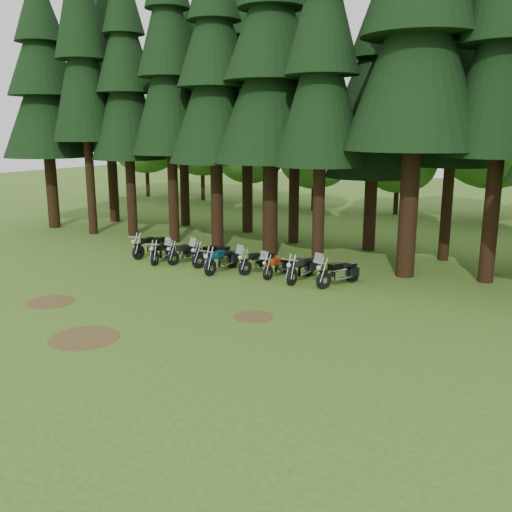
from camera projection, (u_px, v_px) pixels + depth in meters
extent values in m
plane|color=#385E1B|center=(146.00, 301.00, 21.77)|extent=(120.00, 120.00, 0.00)
cylinder|color=black|center=(52.00, 186.00, 37.05)|extent=(0.73, 0.73, 5.51)
cone|color=black|center=(45.00, 102.00, 35.89)|extent=(5.49, 5.49, 6.89)
cone|color=black|center=(41.00, 47.00, 35.17)|extent=(4.39, 4.39, 5.82)
cone|color=black|center=(37.00, 2.00, 34.59)|extent=(3.07, 3.07, 4.59)
cylinder|color=black|center=(90.00, 179.00, 34.70)|extent=(0.52, 0.52, 6.77)
cone|color=black|center=(83.00, 67.00, 33.26)|extent=(3.92, 3.92, 8.47)
cylinder|color=black|center=(131.00, 190.00, 34.27)|extent=(0.58, 0.58, 5.53)
cone|color=black|center=(127.00, 99.00, 33.10)|extent=(4.32, 4.32, 6.91)
cone|color=black|center=(124.00, 40.00, 32.38)|extent=(3.46, 3.46, 5.83)
cylinder|color=black|center=(173.00, 190.00, 32.21)|extent=(0.58, 0.58, 5.99)
cone|color=black|center=(170.00, 84.00, 30.94)|extent=(4.32, 4.32, 7.49)
cone|color=black|center=(167.00, 15.00, 30.15)|extent=(3.45, 3.45, 6.32)
cylinder|color=black|center=(217.00, 197.00, 30.62)|extent=(0.66, 0.66, 5.57)
cone|color=black|center=(215.00, 94.00, 29.44)|extent=(4.95, 4.95, 6.96)
cone|color=black|center=(214.00, 27.00, 28.71)|extent=(3.96, 3.96, 5.87)
cylinder|color=black|center=(270.00, 200.00, 28.99)|extent=(0.77, 0.77, 5.70)
cone|color=black|center=(271.00, 89.00, 27.78)|extent=(5.81, 5.81, 7.12)
cone|color=black|center=(271.00, 15.00, 27.04)|extent=(4.65, 4.65, 6.01)
cylinder|color=black|center=(319.00, 208.00, 26.11)|extent=(0.55, 0.55, 5.71)
cone|color=black|center=(322.00, 84.00, 24.90)|extent=(4.15, 4.15, 7.14)
cone|color=black|center=(324.00, 1.00, 24.15)|extent=(3.32, 3.32, 6.03)
cylinder|color=black|center=(409.00, 202.00, 24.65)|extent=(0.80, 0.80, 6.62)
cone|color=black|center=(418.00, 47.00, 23.25)|extent=(5.98, 5.98, 8.27)
cylinder|color=black|center=(492.00, 208.00, 23.75)|extent=(0.64, 0.64, 6.35)
cone|color=black|center=(506.00, 55.00, 22.40)|extent=(4.79, 4.79, 7.93)
cylinder|color=black|center=(113.00, 179.00, 39.57)|extent=(0.67, 0.67, 5.87)
cone|color=black|center=(108.00, 95.00, 38.32)|extent=(5.00, 5.00, 7.33)
cone|color=black|center=(105.00, 41.00, 37.55)|extent=(4.00, 4.00, 6.19)
cylinder|color=black|center=(185.00, 184.00, 37.79)|extent=(0.60, 0.60, 5.53)
cone|color=black|center=(182.00, 102.00, 36.62)|extent=(4.52, 4.52, 6.91)
cone|color=black|center=(181.00, 48.00, 35.90)|extent=(3.62, 3.62, 5.83)
cone|color=black|center=(180.00, 4.00, 35.32)|extent=(2.53, 2.53, 4.61)
cylinder|color=black|center=(247.00, 188.00, 35.39)|extent=(0.65, 0.65, 5.55)
cone|color=black|center=(247.00, 99.00, 34.21)|extent=(4.85, 4.85, 6.94)
cone|color=black|center=(247.00, 42.00, 33.48)|extent=(3.88, 3.88, 5.86)
cylinder|color=black|center=(294.00, 194.00, 32.15)|extent=(0.58, 0.58, 5.52)
cone|color=black|center=(295.00, 97.00, 30.98)|extent=(4.35, 4.35, 6.90)
cone|color=black|center=(296.00, 34.00, 30.26)|extent=(3.48, 3.48, 5.83)
cylinder|color=black|center=(370.00, 206.00, 30.28)|extent=(0.66, 0.66, 4.70)
cone|color=black|center=(374.00, 120.00, 29.29)|extent=(4.94, 4.94, 5.87)
cone|color=black|center=(377.00, 63.00, 28.67)|extent=(3.95, 3.95, 4.96)
cone|color=black|center=(379.00, 16.00, 28.19)|extent=(2.77, 2.77, 3.91)
cylinder|color=black|center=(447.00, 204.00, 27.84)|extent=(0.53, 0.53, 5.56)
cone|color=black|center=(455.00, 91.00, 26.65)|extent=(3.94, 3.94, 6.95)
cone|color=black|center=(461.00, 16.00, 25.93)|extent=(3.15, 3.15, 5.87)
cylinder|color=black|center=(147.00, 179.00, 53.99)|extent=(0.36, 0.36, 3.33)
sphere|color=#327220|center=(145.00, 131.00, 53.01)|extent=(7.78, 7.78, 7.78)
sphere|color=#327220|center=(150.00, 140.00, 51.77)|extent=(5.55, 5.55, 5.55)
cylinder|color=black|center=(203.00, 182.00, 51.34)|extent=(0.36, 0.36, 3.29)
sphere|color=#327220|center=(202.00, 132.00, 50.37)|extent=(7.69, 7.69, 7.69)
sphere|color=#327220|center=(208.00, 141.00, 49.14)|extent=(5.49, 5.49, 5.49)
cylinder|color=black|center=(250.00, 189.00, 47.72)|extent=(0.36, 0.36, 2.80)
sphere|color=#327220|center=(250.00, 144.00, 46.90)|extent=(6.53, 6.53, 6.53)
sphere|color=#327220|center=(257.00, 152.00, 45.85)|extent=(4.67, 4.67, 4.67)
cylinder|color=black|center=(314.00, 194.00, 45.14)|extent=(0.36, 0.36, 2.55)
sphere|color=#327220|center=(315.00, 151.00, 44.39)|extent=(5.95, 5.95, 5.95)
sphere|color=#327220|center=(323.00, 159.00, 43.44)|extent=(4.25, 4.25, 4.25)
cylinder|color=black|center=(396.00, 198.00, 42.97)|extent=(0.36, 0.36, 2.47)
sphere|color=#327220|center=(399.00, 154.00, 42.24)|extent=(5.76, 5.76, 5.76)
sphere|color=#327220|center=(409.00, 163.00, 41.32)|extent=(4.12, 4.12, 4.12)
cylinder|color=black|center=(488.00, 197.00, 39.09)|extent=(0.36, 0.36, 3.52)
sphere|color=#327220|center=(495.00, 127.00, 38.05)|extent=(8.21, 8.21, 8.21)
cylinder|color=#4C3D1E|center=(50.00, 302.00, 21.60)|extent=(1.80, 1.80, 0.01)
cylinder|color=#4C3D1E|center=(253.00, 317.00, 19.92)|extent=(1.40, 1.40, 0.01)
cylinder|color=#4C3D1E|center=(84.00, 338.00, 17.92)|extent=(2.20, 2.20, 0.01)
cylinder|color=black|center=(138.00, 252.00, 28.44)|extent=(0.18, 0.74, 0.74)
cylinder|color=black|center=(162.00, 246.00, 29.86)|extent=(0.18, 0.74, 0.74)
cube|color=silver|center=(151.00, 247.00, 29.17)|extent=(0.34, 0.79, 0.38)
cube|color=black|center=(147.00, 240.00, 28.87)|extent=(0.36, 0.63, 0.27)
cube|color=black|center=(154.00, 239.00, 29.30)|extent=(0.36, 0.63, 0.13)
cylinder|color=black|center=(155.00, 259.00, 27.21)|extent=(0.32, 0.69, 0.68)
cylinder|color=black|center=(169.00, 252.00, 28.70)|extent=(0.32, 0.69, 0.68)
cube|color=silver|center=(162.00, 253.00, 27.98)|extent=(0.46, 0.77, 0.35)
cube|color=black|center=(160.00, 247.00, 27.68)|extent=(0.44, 0.63, 0.25)
cube|color=black|center=(164.00, 246.00, 28.13)|extent=(0.44, 0.63, 0.12)
cylinder|color=black|center=(173.00, 259.00, 27.28)|extent=(0.26, 0.66, 0.65)
cylinder|color=black|center=(197.00, 253.00, 28.39)|extent=(0.26, 0.66, 0.65)
cube|color=silver|center=(186.00, 254.00, 27.85)|extent=(0.40, 0.73, 0.33)
cube|color=black|center=(182.00, 248.00, 27.61)|extent=(0.39, 0.59, 0.24)
cube|color=black|center=(189.00, 247.00, 27.95)|extent=(0.39, 0.59, 0.12)
cube|color=silver|center=(168.00, 241.00, 26.87)|extent=(0.43, 0.20, 0.39)
cylinder|color=black|center=(199.00, 261.00, 26.69)|extent=(0.37, 0.71, 0.70)
cylinder|color=black|center=(227.00, 256.00, 27.72)|extent=(0.37, 0.71, 0.70)
cube|color=silver|center=(214.00, 256.00, 27.22)|extent=(0.52, 0.80, 0.36)
cube|color=black|center=(210.00, 249.00, 26.98)|extent=(0.49, 0.65, 0.25)
cube|color=black|center=(218.00, 249.00, 27.30)|extent=(0.49, 0.65, 0.13)
cube|color=silver|center=(193.00, 242.00, 26.29)|extent=(0.46, 0.27, 0.42)
cylinder|color=black|center=(210.00, 268.00, 25.34)|extent=(0.17, 0.73, 0.73)
cylinder|color=black|center=(232.00, 260.00, 26.75)|extent=(0.17, 0.73, 0.73)
cube|color=silver|center=(222.00, 262.00, 26.07)|extent=(0.33, 0.78, 0.37)
cube|color=navy|center=(219.00, 254.00, 25.77)|extent=(0.34, 0.61, 0.26)
cube|color=black|center=(225.00, 253.00, 26.20)|extent=(0.34, 0.61, 0.13)
cylinder|color=black|center=(245.00, 268.00, 25.42)|extent=(0.34, 0.68, 0.67)
cylinder|color=black|center=(271.00, 263.00, 26.42)|extent=(0.34, 0.68, 0.67)
cube|color=silver|center=(259.00, 263.00, 25.93)|extent=(0.49, 0.76, 0.34)
cube|color=black|center=(255.00, 256.00, 25.70)|extent=(0.46, 0.62, 0.24)
cube|color=black|center=(263.00, 256.00, 26.01)|extent=(0.46, 0.62, 0.12)
cube|color=silver|center=(240.00, 249.00, 25.03)|extent=(0.44, 0.25, 0.40)
cylinder|color=black|center=(268.00, 273.00, 24.67)|extent=(0.20, 0.63, 0.61)
cylinder|color=black|center=(287.00, 267.00, 25.79)|extent=(0.20, 0.63, 0.61)
cube|color=silver|center=(278.00, 268.00, 25.25)|extent=(0.33, 0.68, 0.32)
cube|color=#B13712|center=(275.00, 261.00, 25.01)|extent=(0.33, 0.54, 0.22)
cube|color=black|center=(281.00, 260.00, 25.35)|extent=(0.33, 0.54, 0.11)
cube|color=silver|center=(264.00, 255.00, 24.27)|extent=(0.40, 0.16, 0.37)
cylinder|color=black|center=(292.00, 277.00, 23.81)|extent=(0.17, 0.72, 0.72)
cylinder|color=black|center=(309.00, 268.00, 25.24)|extent=(0.17, 0.72, 0.72)
cube|color=silver|center=(301.00, 270.00, 24.55)|extent=(0.32, 0.77, 0.37)
cube|color=black|center=(299.00, 262.00, 24.25)|extent=(0.34, 0.61, 0.26)
cube|color=black|center=(304.00, 261.00, 24.68)|extent=(0.34, 0.61, 0.13)
cylinder|color=black|center=(324.00, 280.00, 23.31)|extent=(0.41, 0.72, 0.72)
cylinder|color=black|center=(352.00, 274.00, 24.30)|extent=(0.41, 0.72, 0.72)
cube|color=silver|center=(339.00, 275.00, 23.81)|extent=(0.56, 0.82, 0.37)
cube|color=black|center=(335.00, 266.00, 23.58)|extent=(0.52, 0.68, 0.26)
cube|color=black|center=(344.00, 266.00, 23.88)|extent=(0.52, 0.68, 0.13)
cube|color=silver|center=(318.00, 258.00, 22.90)|extent=(0.47, 0.30, 0.43)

